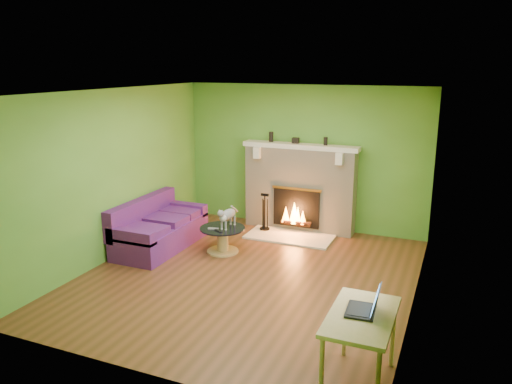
% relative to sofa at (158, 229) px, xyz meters
% --- Properties ---
extents(floor, '(5.00, 5.00, 0.00)m').
position_rel_sofa_xyz_m(floor, '(1.86, -0.53, -0.31)').
color(floor, '#533017').
rests_on(floor, ground).
extents(ceiling, '(5.00, 5.00, 0.00)m').
position_rel_sofa_xyz_m(ceiling, '(1.86, -0.53, 2.29)').
color(ceiling, white).
rests_on(ceiling, wall_back).
extents(wall_back, '(5.00, 0.00, 5.00)m').
position_rel_sofa_xyz_m(wall_back, '(1.86, 1.97, 0.99)').
color(wall_back, '#4E892C').
rests_on(wall_back, floor).
extents(wall_front, '(5.00, 0.00, 5.00)m').
position_rel_sofa_xyz_m(wall_front, '(1.86, -3.03, 0.99)').
color(wall_front, '#4E892C').
rests_on(wall_front, floor).
extents(wall_left, '(0.00, 5.00, 5.00)m').
position_rel_sofa_xyz_m(wall_left, '(-0.39, -0.53, 0.99)').
color(wall_left, '#4E892C').
rests_on(wall_left, floor).
extents(wall_right, '(0.00, 5.00, 5.00)m').
position_rel_sofa_xyz_m(wall_right, '(4.11, -0.53, 0.99)').
color(wall_right, '#4E892C').
rests_on(wall_right, floor).
extents(window_frame, '(0.00, 1.20, 1.20)m').
position_rel_sofa_xyz_m(window_frame, '(4.10, -1.43, 1.24)').
color(window_frame, silver).
rests_on(window_frame, wall_right).
extents(window_pane, '(0.00, 1.06, 1.06)m').
position_rel_sofa_xyz_m(window_pane, '(4.09, -1.43, 1.24)').
color(window_pane, white).
rests_on(window_pane, wall_right).
extents(fireplace, '(2.10, 0.46, 1.58)m').
position_rel_sofa_xyz_m(fireplace, '(1.86, 1.79, 0.46)').
color(fireplace, '#C0B69F').
rests_on(fireplace, floor).
extents(hearth, '(1.50, 0.75, 0.03)m').
position_rel_sofa_xyz_m(hearth, '(1.86, 1.27, -0.29)').
color(hearth, beige).
rests_on(hearth, floor).
extents(mantel, '(2.10, 0.28, 0.08)m').
position_rel_sofa_xyz_m(mantel, '(1.86, 1.77, 1.23)').
color(mantel, silver).
rests_on(mantel, fireplace).
extents(sofa, '(0.85, 1.77, 0.80)m').
position_rel_sofa_xyz_m(sofa, '(0.00, 0.00, 0.00)').
color(sofa, '#511A66').
rests_on(sofa, floor).
extents(coffee_table, '(0.73, 0.73, 0.41)m').
position_rel_sofa_xyz_m(coffee_table, '(1.09, 0.20, -0.07)').
color(coffee_table, tan).
rests_on(coffee_table, floor).
extents(desk, '(0.58, 1.00, 0.74)m').
position_rel_sofa_xyz_m(desk, '(3.81, -2.41, 0.34)').
color(desk, tan).
rests_on(desk, floor).
extents(cat, '(0.25, 0.58, 0.36)m').
position_rel_sofa_xyz_m(cat, '(1.17, 0.25, 0.28)').
color(cat, slate).
rests_on(cat, coffee_table).
extents(remote_silver, '(0.18, 0.09, 0.02)m').
position_rel_sofa_xyz_m(remote_silver, '(0.99, 0.08, 0.11)').
color(remote_silver, gray).
rests_on(remote_silver, coffee_table).
extents(remote_black, '(0.16, 0.12, 0.02)m').
position_rel_sofa_xyz_m(remote_black, '(1.11, 0.02, 0.11)').
color(remote_black, black).
rests_on(remote_black, coffee_table).
extents(laptop, '(0.32, 0.36, 0.26)m').
position_rel_sofa_xyz_m(laptop, '(3.79, -2.36, 0.56)').
color(laptop, black).
rests_on(laptop, desk).
extents(fire_tools, '(0.18, 0.18, 0.68)m').
position_rel_sofa_xyz_m(fire_tools, '(1.33, 1.42, 0.06)').
color(fire_tools, black).
rests_on(fire_tools, hearth).
extents(mantel_vase_left, '(0.08, 0.08, 0.18)m').
position_rel_sofa_xyz_m(mantel_vase_left, '(1.30, 1.80, 1.36)').
color(mantel_vase_left, black).
rests_on(mantel_vase_left, mantel).
extents(mantel_vase_right, '(0.07, 0.07, 0.14)m').
position_rel_sofa_xyz_m(mantel_vase_right, '(2.31, 1.80, 1.34)').
color(mantel_vase_right, black).
rests_on(mantel_vase_right, mantel).
extents(mantel_box, '(0.12, 0.08, 0.10)m').
position_rel_sofa_xyz_m(mantel_box, '(1.76, 1.80, 1.32)').
color(mantel_box, black).
rests_on(mantel_box, mantel).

